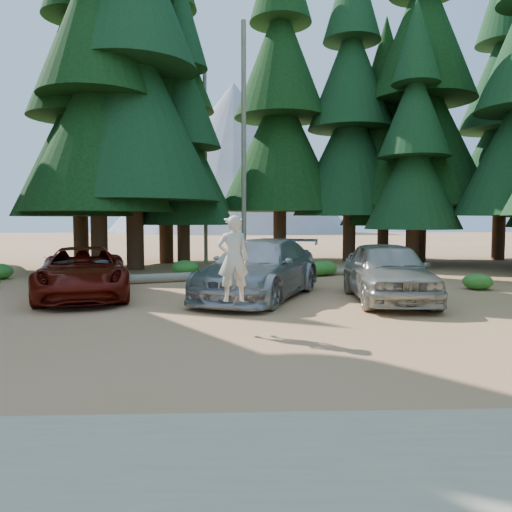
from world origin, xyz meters
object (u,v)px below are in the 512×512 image
object	(u,v)px
silver_minivan_center	(260,269)
silver_minivan_right	(387,271)
log_left	(190,277)
log_mid	(270,275)
log_right	(345,272)
red_pickup	(83,272)
frisbee_player	(233,258)

from	to	relation	value
silver_minivan_center	silver_minivan_right	world-z (taller)	silver_minivan_center
log_left	silver_minivan_right	bearing A→B (deg)	-59.58
silver_minivan_right	log_mid	world-z (taller)	silver_minivan_right
log_mid	log_right	xyz separation A→B (m)	(3.19, 0.87, 0.01)
red_pickup	silver_minivan_right	xyz separation A→B (m)	(8.78, -0.96, 0.11)
silver_minivan_right	log_right	bearing A→B (deg)	91.76
red_pickup	frisbee_player	xyz separation A→B (m)	(4.45, -4.69, 0.77)
red_pickup	log_mid	distance (m)	7.64
red_pickup	frisbee_player	distance (m)	6.51
silver_minivan_center	log_right	bearing A→B (deg)	80.67
frisbee_player	silver_minivan_center	bearing A→B (deg)	-107.45
red_pickup	silver_minivan_center	size ratio (longest dim) A/B	0.91
silver_minivan_center	silver_minivan_right	bearing A→B (deg)	11.61
frisbee_player	red_pickup	bearing A→B (deg)	-54.39
silver_minivan_center	silver_minivan_right	xyz separation A→B (m)	(3.57, -0.75, -0.00)
red_pickup	silver_minivan_right	distance (m)	8.83
silver_minivan_center	log_mid	bearing A→B (deg)	106.22
red_pickup	log_left	size ratio (longest dim) A/B	1.14
log_right	silver_minivan_right	bearing A→B (deg)	-95.51
red_pickup	log_right	world-z (taller)	red_pickup
log_left	log_right	size ratio (longest dim) A/B	1.10
red_pickup	log_left	bearing A→B (deg)	39.25
red_pickup	log_left	distance (m)	4.79
silver_minivan_right	silver_minivan_center	bearing A→B (deg)	172.14
log_left	silver_minivan_center	bearing A→B (deg)	-79.96
red_pickup	log_right	xyz separation A→B (m)	(9.03, 5.74, -0.61)
log_left	frisbee_player	bearing A→B (deg)	-99.66
silver_minivan_center	log_left	distance (m)	4.80
silver_minivan_right	log_left	world-z (taller)	silver_minivan_right
log_left	log_right	bearing A→B (deg)	-4.16
log_mid	log_right	bearing A→B (deg)	12.40
log_left	log_mid	distance (m)	3.24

